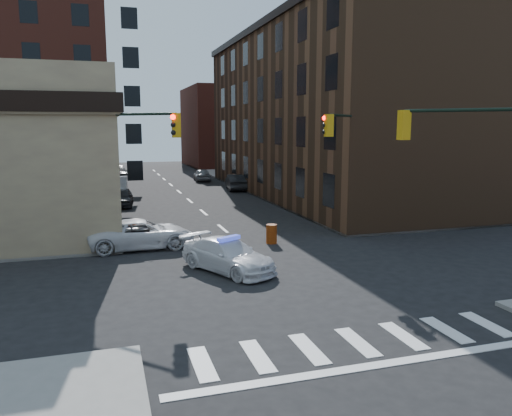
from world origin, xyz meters
TOP-DOWN VIEW (x-y plane):
  - ground at (0.00, 0.00)m, footprint 140.00×140.00m
  - sidewalk_ne at (23.00, 32.75)m, footprint 34.00×54.50m
  - commercial_row_ne at (13.00, 22.50)m, footprint 14.00×34.00m
  - filler_nw at (-16.00, 62.00)m, footprint 20.00×18.00m
  - filler_ne at (14.00, 58.00)m, footprint 16.00×16.00m
  - signal_pole_se at (6.04, -5.52)m, footprint 5.40×5.27m
  - signal_pole_nw at (-5.85, 5.34)m, footprint 3.58×3.67m
  - signal_pole_ne at (5.84, 5.35)m, footprint 3.67×3.58m
  - tree_ne_near at (7.50, 26.00)m, footprint 3.00×3.00m
  - tree_ne_far at (7.50, 34.00)m, footprint 3.00×3.00m
  - police_car at (-1.83, 1.24)m, footprint 3.92×5.05m
  - pickup at (-5.05, 6.44)m, footprint 5.41×2.67m
  - parked_car_wnear at (-5.50, 20.65)m, footprint 2.03×4.25m
  - parked_car_wfar at (-5.50, 28.66)m, footprint 1.95×4.73m
  - parked_car_wdeep at (-4.97, 42.83)m, footprint 2.44×4.81m
  - parked_car_enear at (5.50, 27.84)m, footprint 2.19×4.82m
  - parked_car_efar at (3.91, 36.93)m, footprint 2.04×4.30m
  - pedestrian_a at (-7.68, 6.00)m, footprint 0.74×0.64m
  - pedestrian_b at (-11.03, 7.88)m, footprint 1.00×0.80m
  - barrel_road at (1.59, 5.54)m, footprint 0.58×0.58m
  - barrel_bank at (-5.50, 8.03)m, footprint 0.81×0.81m
  - barricade_nw_a at (-7.08, 7.10)m, footprint 1.23×0.82m
  - barricade_nw_b at (-10.25, 8.00)m, footprint 1.43×0.85m

SIDE VIEW (x-z plane):
  - ground at x=0.00m, z-range 0.00..0.00m
  - sidewalk_ne at x=23.00m, z-range 0.00..0.15m
  - barrel_road at x=1.59m, z-range 0.00..1.01m
  - barrel_bank at x=-5.50m, z-range 0.00..1.11m
  - barricade_nw_a at x=-7.08m, z-range 0.15..0.99m
  - barricade_nw_b at x=-10.25m, z-range 0.15..1.16m
  - parked_car_wdeep at x=-4.97m, z-range 0.00..1.34m
  - police_car at x=-1.83m, z-range 0.00..1.37m
  - parked_car_wnear at x=-5.50m, z-range 0.00..1.40m
  - parked_car_efar at x=3.91m, z-range 0.00..1.42m
  - pickup at x=-5.05m, z-range 0.00..1.48m
  - parked_car_wfar at x=-5.50m, z-range 0.00..1.53m
  - parked_car_enear at x=5.50m, z-range 0.00..1.53m
  - pedestrian_a at x=-7.68m, z-range 0.15..1.85m
  - pedestrian_b at x=-11.03m, z-range 0.15..2.12m
  - tree_ne_near at x=7.50m, z-range 1.06..5.91m
  - tree_ne_far at x=7.50m, z-range 1.06..5.91m
  - signal_pole_nw at x=-5.85m, z-range 0.34..8.34m
  - signal_pole_ne at x=5.84m, z-range 0.34..8.34m
  - signal_pole_se at x=6.04m, z-range 0.61..8.61m
  - filler_ne at x=14.00m, z-range 0.00..12.00m
  - commercial_row_ne at x=13.00m, z-range 0.00..14.00m
  - filler_nw at x=-16.00m, z-range 0.00..16.00m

